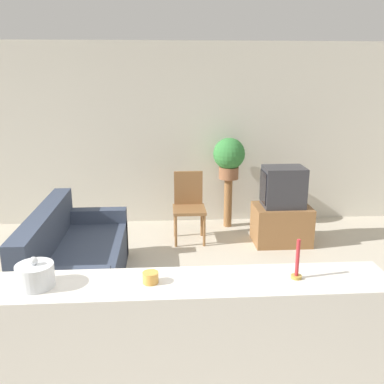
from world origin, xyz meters
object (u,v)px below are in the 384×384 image
Objects in this scene: television at (283,187)px; potted_plant at (229,156)px; couch at (75,263)px; decorative_bowl at (35,275)px; wooden_chair at (189,203)px.

television is 0.98m from potted_plant.
television is 0.91× the size of potted_plant.
decorative_bowl is (0.15, -1.76, 0.73)m from couch.
potted_plant reaches higher than decorative_bowl.
wooden_chair is at bearing 47.03° from couch.
couch is at bearing -132.97° from wooden_chair.
decorative_bowl reaches higher than television.
wooden_chair is (1.29, 1.38, 0.21)m from couch.
couch is 1.90m from wooden_chair.
wooden_chair is 3.39m from decorative_bowl.
decorative_bowl reaches higher than wooden_chair.
potted_plant is (0.62, 0.49, 0.55)m from wooden_chair.
television is at bearing 50.94° from decorative_bowl.
wooden_chair is at bearing -141.74° from potted_plant.
couch is 1.95× the size of wooden_chair.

